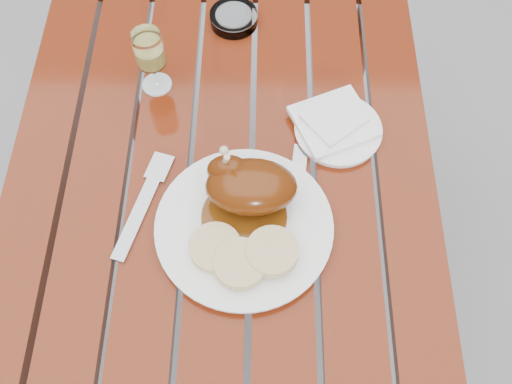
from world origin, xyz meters
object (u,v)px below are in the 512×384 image
(wine_glass, at_px, (152,62))
(ashtray, at_px, (234,18))
(dinner_plate, at_px, (244,227))
(side_plate, at_px, (338,130))
(table, at_px, (229,236))

(wine_glass, xyz_separation_m, ashtray, (0.15, 0.18, -0.06))
(dinner_plate, distance_m, side_plate, 0.28)
(ashtray, bearing_deg, table, -92.07)
(wine_glass, distance_m, ashtray, 0.24)
(wine_glass, bearing_deg, ashtray, 49.27)
(wine_glass, relative_size, side_plate, 0.84)
(wine_glass, height_order, side_plate, wine_glass)
(table, distance_m, dinner_plate, 0.42)
(side_plate, bearing_deg, table, -165.82)
(dinner_plate, relative_size, wine_glass, 2.21)
(wine_glass, bearing_deg, dinner_plate, -59.96)
(side_plate, bearing_deg, ashtray, 126.49)
(table, height_order, dinner_plate, dinner_plate)
(dinner_plate, distance_m, ashtray, 0.50)
(side_plate, bearing_deg, dinner_plate, -129.86)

